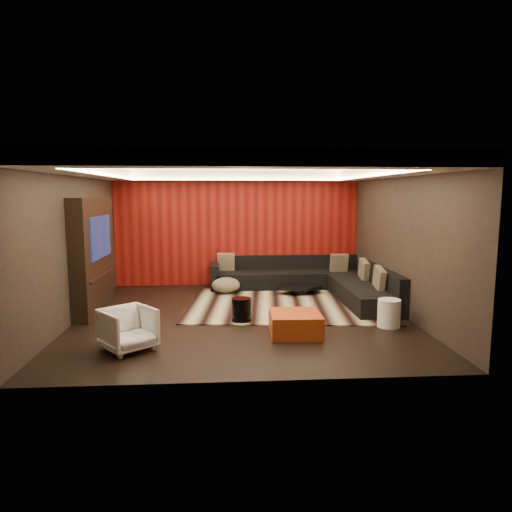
{
  "coord_description": "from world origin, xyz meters",
  "views": [
    {
      "loc": [
        -0.33,
        -8.29,
        2.27
      ],
      "look_at": [
        0.3,
        0.6,
        1.05
      ],
      "focal_mm": 32.0,
      "sensor_mm": 36.0,
      "label": 1
    }
  ],
  "objects": [
    {
      "name": "white_side_table",
      "position": [
        2.48,
        -0.87,
        0.24
      ],
      "size": [
        0.5,
        0.5,
        0.48
      ],
      "primitive_type": "cylinder",
      "rotation": [
        0.0,
        0.0,
        -0.36
      ],
      "color": "white",
      "rests_on": "floor"
    },
    {
      "name": "tv_surround",
      "position": [
        -2.85,
        0.6,
        1.1
      ],
      "size": [
        0.3,
        2.0,
        2.2
      ],
      "primitive_type": "cube",
      "color": "black",
      "rests_on": "ground"
    },
    {
      "name": "sectional_sofa",
      "position": [
        1.73,
        1.86,
        0.26
      ],
      "size": [
        3.65,
        3.5,
        0.75
      ],
      "color": "black",
      "rests_on": "floor"
    },
    {
      "name": "cove_back",
      "position": [
        0.0,
        2.36,
        2.6
      ],
      "size": [
        4.8,
        0.08,
        0.04
      ],
      "primitive_type": "cube",
      "color": "#FFD899",
      "rests_on": "ground"
    },
    {
      "name": "cove_right",
      "position": [
        2.36,
        0.0,
        2.6
      ],
      "size": [
        0.08,
        4.8,
        0.04
      ],
      "primitive_type": "cube",
      "color": "#FFD899",
      "rests_on": "ground"
    },
    {
      "name": "cove_front",
      "position": [
        0.0,
        -2.36,
        2.6
      ],
      "size": [
        4.8,
        0.08,
        0.04
      ],
      "primitive_type": "cube",
      "color": "#FFD899",
      "rests_on": "ground"
    },
    {
      "name": "rug",
      "position": [
        0.95,
        0.79,
        0.01
      ],
      "size": [
        4.26,
        3.35,
        0.02
      ],
      "primitive_type": "cube",
      "rotation": [
        0.0,
        0.0,
        -0.09
      ],
      "color": "tan",
      "rests_on": "floor"
    },
    {
      "name": "striped_pouf",
      "position": [
        -0.29,
        1.96,
        0.2
      ],
      "size": [
        0.69,
        0.69,
        0.35
      ],
      "primitive_type": "ellipsoid",
      "rotation": [
        0.0,
        0.0,
        0.07
      ],
      "color": "beige",
      "rests_on": "rug"
    },
    {
      "name": "wall_right",
      "position": [
        3.01,
        0.0,
        1.4
      ],
      "size": [
        0.02,
        6.0,
        2.8
      ],
      "primitive_type": "cube",
      "color": "black",
      "rests_on": "ground"
    },
    {
      "name": "orange_ottoman",
      "position": [
        0.81,
        -1.18,
        0.18
      ],
      "size": [
        0.83,
        0.83,
        0.36
      ],
      "primitive_type": "cube",
      "rotation": [
        0.0,
        0.0,
        -0.02
      ],
      "color": "#A74715",
      "rests_on": "floor"
    },
    {
      "name": "armchair",
      "position": [
        -1.74,
        -1.75,
        0.32
      ],
      "size": [
        0.96,
        0.96,
        0.63
      ],
      "primitive_type": "imported",
      "rotation": [
        0.0,
        0.0,
        0.69
      ],
      "color": "silver",
      "rests_on": "floor"
    },
    {
      "name": "soffit_front",
      "position": [
        0.0,
        -2.7,
        2.69
      ],
      "size": [
        6.0,
        0.6,
        0.22
      ],
      "primitive_type": "cube",
      "color": "silver",
      "rests_on": "ground"
    },
    {
      "name": "red_feature_wall",
      "position": [
        0.0,
        2.97,
        1.4
      ],
      "size": [
        5.98,
        0.05,
        2.78
      ],
      "primitive_type": "cube",
      "color": "#6B0C0A",
      "rests_on": "ground"
    },
    {
      "name": "coffee_table",
      "position": [
        1.38,
        1.75,
        0.11
      ],
      "size": [
        1.27,
        1.27,
        0.18
      ],
      "primitive_type": "cylinder",
      "rotation": [
        0.0,
        0.0,
        0.19
      ],
      "color": "black",
      "rests_on": "rug"
    },
    {
      "name": "wall_back",
      "position": [
        0.0,
        3.01,
        1.4
      ],
      "size": [
        6.0,
        0.02,
        2.8
      ],
      "primitive_type": "cube",
      "color": "black",
      "rests_on": "ground"
    },
    {
      "name": "drum_stool",
      "position": [
        -0.03,
        -0.39,
        0.23
      ],
      "size": [
        0.41,
        0.41,
        0.41
      ],
      "primitive_type": "cylinder",
      "rotation": [
        0.0,
        0.0,
        -0.18
      ],
      "color": "black",
      "rests_on": "rug"
    },
    {
      "name": "cove_left",
      "position": [
        -2.36,
        0.0,
        2.6
      ],
      "size": [
        0.08,
        4.8,
        0.04
      ],
      "primitive_type": "cube",
      "color": "#FFD899",
      "rests_on": "ground"
    },
    {
      "name": "tv_shelf",
      "position": [
        -2.69,
        0.6,
        0.7
      ],
      "size": [
        0.04,
        1.6,
        0.04
      ],
      "primitive_type": "cube",
      "color": "black",
      "rests_on": "ground"
    },
    {
      "name": "ceiling",
      "position": [
        0.0,
        0.0,
        2.81
      ],
      "size": [
        6.0,
        6.0,
        0.02
      ],
      "primitive_type": "cube",
      "color": "silver",
      "rests_on": "ground"
    },
    {
      "name": "floor",
      "position": [
        0.0,
        0.0,
        -0.01
      ],
      "size": [
        6.0,
        6.0,
        0.02
      ],
      "primitive_type": "cube",
      "color": "black",
      "rests_on": "ground"
    },
    {
      "name": "soffit_back",
      "position": [
        0.0,
        2.7,
        2.69
      ],
      "size": [
        6.0,
        0.6,
        0.22
      ],
      "primitive_type": "cube",
      "color": "silver",
      "rests_on": "ground"
    },
    {
      "name": "soffit_right",
      "position": [
        2.7,
        0.0,
        2.69
      ],
      "size": [
        0.6,
        4.8,
        0.22
      ],
      "primitive_type": "cube",
      "color": "silver",
      "rests_on": "ground"
    },
    {
      "name": "tv_screen",
      "position": [
        -2.69,
        0.6,
        1.45
      ],
      "size": [
        0.04,
        1.3,
        0.8
      ],
      "primitive_type": "cube",
      "color": "black",
      "rests_on": "ground"
    },
    {
      "name": "soffit_left",
      "position": [
        -2.7,
        0.0,
        2.69
      ],
      "size": [
        0.6,
        4.8,
        0.22
      ],
      "primitive_type": "cube",
      "color": "silver",
      "rests_on": "ground"
    },
    {
      "name": "wall_left",
      "position": [
        -3.01,
        0.0,
        1.4
      ],
      "size": [
        0.02,
        6.0,
        2.8
      ],
      "primitive_type": "cube",
      "color": "black",
      "rests_on": "ground"
    },
    {
      "name": "throw_pillows",
      "position": [
        1.9,
        1.7,
        0.62
      ],
      "size": [
        3.28,
        2.78,
        0.5
      ],
      "color": "beige",
      "rests_on": "sectional_sofa"
    }
  ]
}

